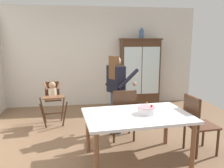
% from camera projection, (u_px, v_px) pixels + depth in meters
% --- Properties ---
extents(ground_plane, '(6.24, 6.24, 0.00)m').
position_uv_depth(ground_plane, '(118.00, 143.00, 4.19)').
color(ground_plane, brown).
extents(wall_back, '(5.32, 0.06, 2.70)m').
position_uv_depth(wall_back, '(101.00, 57.00, 6.47)').
color(wall_back, beige).
rests_on(wall_back, ground_plane).
extents(china_cabinet, '(1.12, 0.48, 1.86)m').
position_uv_depth(china_cabinet, '(140.00, 72.00, 6.46)').
color(china_cabinet, '#422819').
rests_on(china_cabinet, ground_plane).
extents(ceramic_vase, '(0.13, 0.13, 0.27)m').
position_uv_depth(ceramic_vase, '(142.00, 34.00, 6.27)').
color(ceramic_vase, '#3D567F').
rests_on(ceramic_vase, china_cabinet).
extents(high_chair_with_toddler, '(0.65, 0.74, 0.95)m').
position_uv_depth(high_chair_with_toddler, '(53.00, 95.00, 4.99)').
color(high_chair_with_toddler, '#422819').
rests_on(high_chair_with_toddler, ground_plane).
extents(adult_person, '(0.65, 0.64, 1.53)m').
position_uv_depth(adult_person, '(116.00, 85.00, 4.50)').
color(adult_person, '#33425B').
rests_on(adult_person, ground_plane).
extents(dining_table, '(1.64, 1.14, 0.74)m').
position_uv_depth(dining_table, '(137.00, 120.00, 3.48)').
color(dining_table, silver).
rests_on(dining_table, ground_plane).
extents(birthday_cake, '(0.28, 0.28, 0.19)m').
position_uv_depth(birthday_cake, '(147.00, 110.00, 3.49)').
color(birthday_cake, white).
rests_on(birthday_cake, dining_table).
extents(dining_chair_far_side, '(0.44, 0.44, 0.96)m').
position_uv_depth(dining_chair_far_side, '(123.00, 111.00, 4.20)').
color(dining_chair_far_side, '#422819').
rests_on(dining_chair_far_side, ground_plane).
extents(dining_chair_right_end, '(0.48, 0.48, 0.96)m').
position_uv_depth(dining_chair_right_end, '(196.00, 121.00, 3.73)').
color(dining_chair_right_end, '#422819').
rests_on(dining_chair_right_end, ground_plane).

